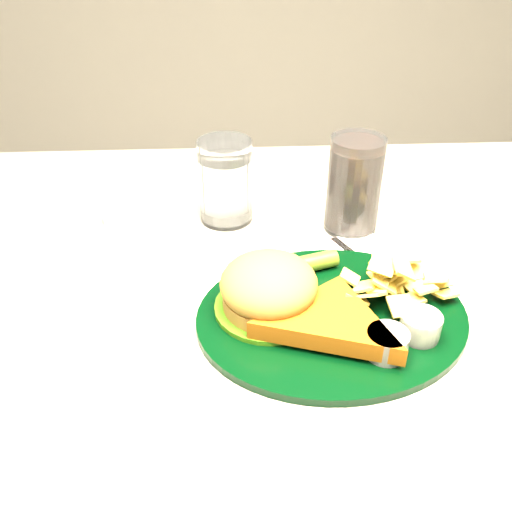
{
  "coord_description": "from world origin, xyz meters",
  "views": [
    {
      "loc": [
        -0.02,
        -0.59,
        1.18
      ],
      "look_at": [
        0.0,
        -0.03,
        0.8
      ],
      "focal_mm": 40.0,
      "sensor_mm": 36.0,
      "label": 1
    }
  ],
  "objects_px": {
    "table": "(252,458)",
    "water_glass": "(225,181)",
    "dinner_plate": "(334,296)",
    "fork_napkin": "(358,256)",
    "cola_glass": "(354,185)"
  },
  "relations": [
    {
      "from": "cola_glass",
      "to": "fork_napkin",
      "type": "distance_m",
      "value": 0.1
    },
    {
      "from": "dinner_plate",
      "to": "water_glass",
      "type": "height_order",
      "value": "water_glass"
    },
    {
      "from": "fork_napkin",
      "to": "dinner_plate",
      "type": "bearing_deg",
      "value": -141.8
    },
    {
      "from": "table",
      "to": "water_glass",
      "type": "height_order",
      "value": "water_glass"
    },
    {
      "from": "water_glass",
      "to": "cola_glass",
      "type": "height_order",
      "value": "cola_glass"
    },
    {
      "from": "cola_glass",
      "to": "dinner_plate",
      "type": "bearing_deg",
      "value": -106.32
    },
    {
      "from": "table",
      "to": "fork_napkin",
      "type": "distance_m",
      "value": 0.41
    },
    {
      "from": "table",
      "to": "water_glass",
      "type": "relative_size",
      "value": 9.88
    },
    {
      "from": "dinner_plate",
      "to": "water_glass",
      "type": "distance_m",
      "value": 0.26
    },
    {
      "from": "dinner_plate",
      "to": "fork_napkin",
      "type": "bearing_deg",
      "value": 58.0
    },
    {
      "from": "dinner_plate",
      "to": "cola_glass",
      "type": "bearing_deg",
      "value": 66.46
    },
    {
      "from": "cola_glass",
      "to": "fork_napkin",
      "type": "bearing_deg",
      "value": -92.56
    },
    {
      "from": "cola_glass",
      "to": "water_glass",
      "type": "bearing_deg",
      "value": 168.72
    },
    {
      "from": "water_glass",
      "to": "cola_glass",
      "type": "relative_size",
      "value": 0.89
    },
    {
      "from": "table",
      "to": "cola_glass",
      "type": "height_order",
      "value": "cola_glass"
    }
  ]
}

